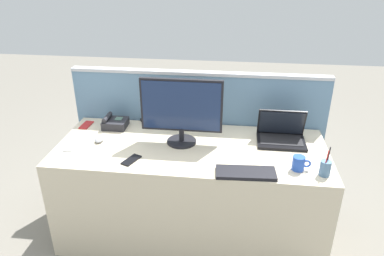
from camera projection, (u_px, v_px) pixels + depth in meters
name	position (u px, v px, depth m)	size (l,w,h in m)	color
ground_plane	(191.00, 230.00, 2.86)	(10.00, 10.00, 0.00)	slate
desk	(191.00, 191.00, 2.69)	(1.88, 0.77, 0.75)	beige
cubicle_divider	(198.00, 140.00, 2.98)	(1.98, 0.08, 1.16)	#6084A3
desktop_monitor	(181.00, 109.00, 2.49)	(0.57, 0.21, 0.47)	black
laptop	(281.00, 134.00, 2.59)	(0.33, 0.25, 0.23)	black
desk_phone	(115.00, 123.00, 2.80)	(0.18, 0.17, 0.10)	#232328
keyboard_main	(246.00, 173.00, 2.21)	(0.36, 0.14, 0.02)	black
computer_mouse_right_hand	(99.00, 139.00, 2.60)	(0.06, 0.10, 0.03)	#9EA0A8
pen_cup	(325.00, 168.00, 2.19)	(0.07, 0.07, 0.19)	#4C7093
cell_phone_white_slab	(70.00, 147.00, 2.52)	(0.06, 0.13, 0.01)	silver
cell_phone_black_slab	(131.00, 160.00, 2.36)	(0.06, 0.14, 0.01)	black
cell_phone_red_case	(86.00, 125.00, 2.84)	(0.07, 0.14, 0.01)	#B22323
tv_remote	(146.00, 123.00, 2.86)	(0.04, 0.17, 0.02)	black
coffee_mug	(299.00, 163.00, 2.24)	(0.11, 0.08, 0.09)	blue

